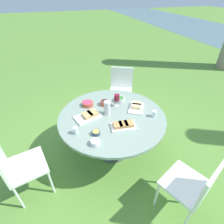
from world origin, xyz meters
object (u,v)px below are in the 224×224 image
object	(u,v)px
water_pitcher	(107,108)
wine_glass	(117,98)
handbag	(86,105)
chair_near_right	(17,165)
chair_far_back	(194,185)
dining_table	(112,120)
chair_near_left	(121,87)

from	to	relation	value
water_pitcher	wine_glass	distance (m)	0.24
water_pitcher	wine_glass	size ratio (longest dim) A/B	1.06
water_pitcher	handbag	world-z (taller)	water_pitcher
chair_near_right	handbag	bearing A→B (deg)	146.24
chair_far_back	dining_table	bearing A→B (deg)	-155.39
chair_near_left	water_pitcher	world-z (taller)	water_pitcher
water_pitcher	wine_glass	bearing A→B (deg)	127.79
water_pitcher	wine_glass	world-z (taller)	water_pitcher
chair_near_left	dining_table	bearing A→B (deg)	-26.53
chair_near_right	chair_far_back	xyz separation A→B (m)	(0.82, 1.74, 0.00)
dining_table	chair_near_right	xyz separation A→B (m)	(0.30, -1.23, -0.11)
dining_table	handbag	world-z (taller)	dining_table
wine_glass	handbag	world-z (taller)	wine_glass
chair_far_back	chair_near_right	bearing A→B (deg)	-115.30
dining_table	water_pitcher	distance (m)	0.20
chair_near_left	wine_glass	size ratio (longest dim) A/B	4.71
chair_near_right	wine_glass	world-z (taller)	wine_glass
chair_far_back	wine_glass	xyz separation A→B (m)	(-1.33, -0.38, 0.34)
chair_far_back	wine_glass	size ratio (longest dim) A/B	4.71
dining_table	chair_far_back	distance (m)	1.24
chair_near_left	chair_near_right	world-z (taller)	same
chair_near_right	chair_far_back	size ratio (longest dim) A/B	1.00
chair_near_left	chair_near_right	distance (m)	2.26
water_pitcher	chair_near_left	bearing A→B (deg)	150.13
chair_near_left	handbag	size ratio (longest dim) A/B	2.42
chair_far_back	handbag	bearing A→B (deg)	-164.18
chair_far_back	water_pitcher	distance (m)	1.34
dining_table	chair_near_left	bearing A→B (deg)	153.47
chair_far_back	water_pitcher	xyz separation A→B (m)	(-1.18, -0.57, 0.30)
water_pitcher	dining_table	bearing A→B (deg)	41.26
chair_near_right	dining_table	bearing A→B (deg)	103.84
dining_table	water_pitcher	xyz separation A→B (m)	(-0.06, -0.05, 0.18)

